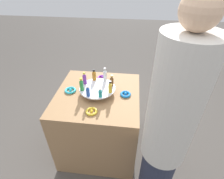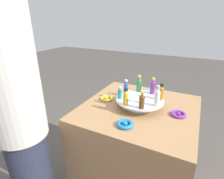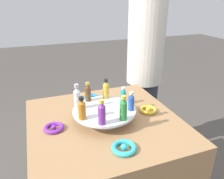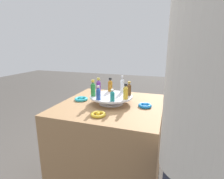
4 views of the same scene
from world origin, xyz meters
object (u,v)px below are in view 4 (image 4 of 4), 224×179
Objects in this scene: bottle_green at (93,89)px; ribbon_bow_teal at (81,99)px; ribbon_bow_purple at (120,94)px; bottle_gold at (126,92)px; ribbon_bow_gold at (98,114)px; ribbon_bow_blue at (145,105)px; bottle_purple at (99,86)px; bottle_teal at (112,96)px; bottle_brown at (129,89)px; display_stand at (111,98)px; person_figure at (198,135)px; bottle_amber at (110,85)px; bottle_clear at (122,85)px; bottle_blue at (98,93)px.

bottle_green is 1.15× the size of ribbon_bow_teal.
bottle_green is 0.37m from ribbon_bow_purple.
bottle_gold is 1.17× the size of ribbon_bow_gold.
ribbon_bow_blue is (0.54, -0.00, 0.00)m from ribbon_bow_teal.
ribbon_bow_gold is at bearing -121.44° from bottle_gold.
bottle_purple is at bearing -121.44° from ribbon_bow_purple.
bottle_brown is (0.08, 0.19, 0.01)m from bottle_teal.
ribbon_bow_gold is 0.99× the size of ribbon_bow_blue.
ribbon_bow_gold is (-0.00, -0.27, -0.03)m from display_stand.
bottle_teal is 0.05× the size of person_figure.
bottle_amber is 1.16× the size of ribbon_bow_gold.
bottle_gold is at bearing -4.56° from person_figure.
ribbon_bow_teal is 1.10× the size of ribbon_bow_gold.
bottle_clear is 0.37m from ribbon_bow_teal.
bottle_clear is 1.35× the size of bottle_blue.
ribbon_bow_blue is (0.33, 0.13, -0.10)m from bottle_blue.
display_stand is 0.78m from person_figure.
ribbon_bow_teal is at bearing 179.98° from display_stand.
display_stand is 2.64× the size of bottle_green.
ribbon_bow_gold is (0.13, -0.33, -0.11)m from bottle_purple.
bottle_amber is (-0.18, 0.19, -0.00)m from bottle_gold.
bottle_amber reaches higher than bottle_brown.
display_stand is at bearing -157.82° from bottle_brown.
display_stand is 0.16m from bottle_amber.
bottle_green reaches higher than bottle_brown.
bottle_blue is (0.08, -0.19, -0.01)m from bottle_purple.
ribbon_bow_gold is at bearing -90.02° from ribbon_bow_purple.
bottle_clear reaches higher than ribbon_bow_purple.
bottle_blue is at bearing 179.68° from bottle_teal.
bottle_brown is at bearing -22.82° from bottle_amber.
person_figure is (0.56, -0.27, 0.09)m from ribbon_bow_gold.
display_stand is 0.27m from ribbon_bow_blue.
bottle_gold is at bearing -22.82° from display_stand.
bottle_amber is at bearing 44.68° from bottle_purple.
bottle_blue is at bearing -31.44° from ribbon_bow_teal.
ribbon_bow_teal is (-0.14, -0.06, -0.11)m from bottle_purple.
bottle_clear is (0.06, 0.13, 0.09)m from display_stand.
bottle_green reaches higher than bottle_teal.
bottle_clear is at bearing 148.56° from ribbon_bow_blue.
bottle_amber is 0.11m from bottle_purple.
bottle_gold is 0.20m from bottle_clear.
ribbon_bow_gold is at bearing -111.29° from bottle_teal.
bottle_purple is (-0.13, 0.06, 0.08)m from display_stand.
bottle_clear is at bearing 82.15° from ribbon_bow_gold.
bottle_blue is 1.03× the size of ribbon_bow_gold.
bottle_gold is 0.20m from bottle_blue.
bottle_green is (-0.26, -0.11, 0.01)m from bottle_brown.
bottle_teal is 0.86× the size of ribbon_bow_gold.
bottle_brown is 1.12× the size of ribbon_bow_purple.
bottle_gold is at bearing 22.18° from bottle_blue.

